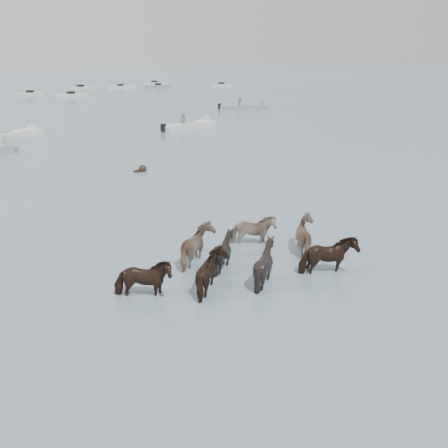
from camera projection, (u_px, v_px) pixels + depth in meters
ground at (159, 287)px, 12.70m from camera, size 400.00×400.00×0.00m
pony_herd at (245, 256)px, 13.63m from camera, size 7.09×4.26×1.38m
swimming_pony at (142, 169)px, 25.41m from camera, size 0.72×0.44×0.44m
motorboat_c at (13, 135)px, 35.68m from camera, size 6.57×4.02×1.92m
motorboat_d at (194, 125)px, 40.75m from camera, size 5.92×2.70×1.92m
motorboat_e at (249, 107)px, 55.45m from camera, size 6.03×3.99×1.92m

